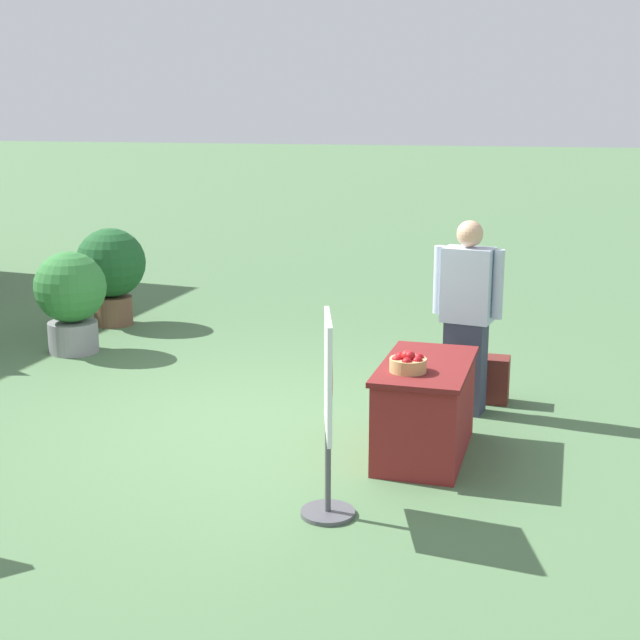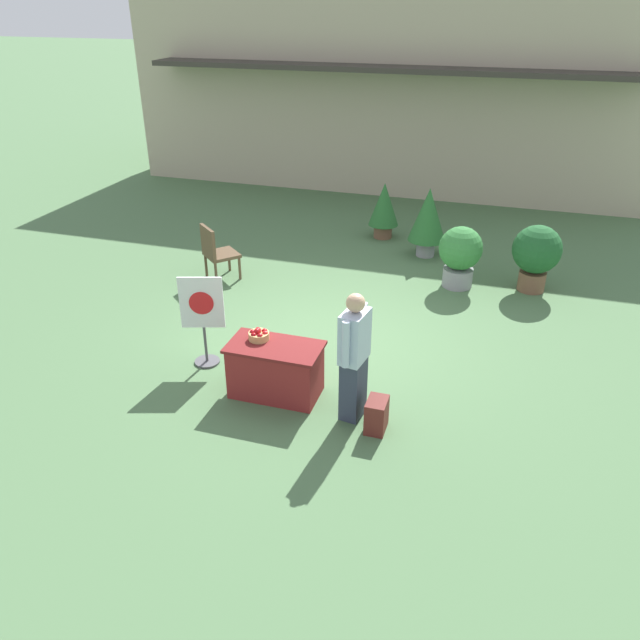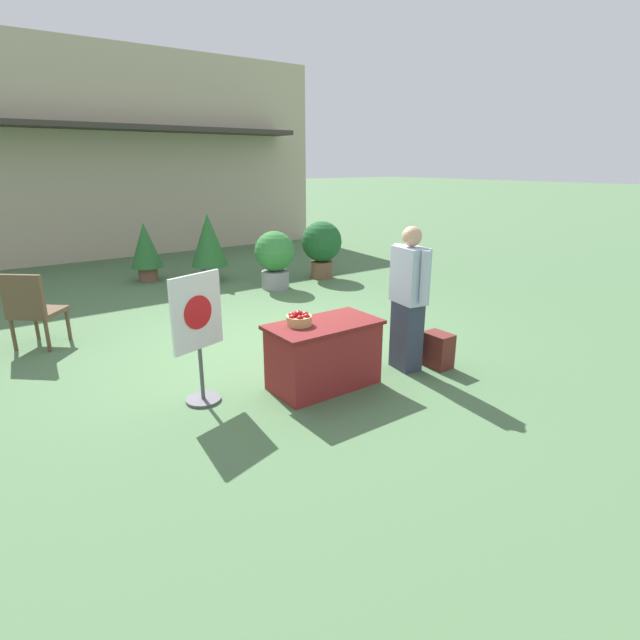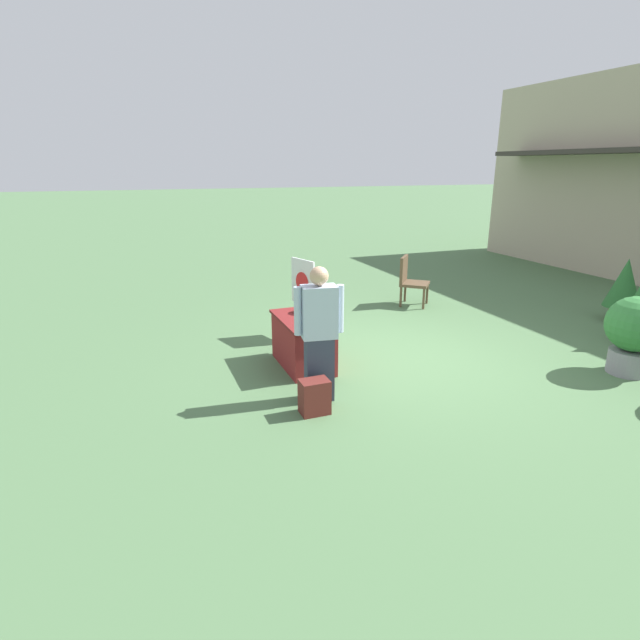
% 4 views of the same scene
% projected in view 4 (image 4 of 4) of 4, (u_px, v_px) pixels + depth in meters
% --- Properties ---
extents(ground_plane, '(120.00, 120.00, 0.00)m').
position_uv_depth(ground_plane, '(402.00, 359.00, 7.57)').
color(ground_plane, '#4C7047').
extents(display_table, '(1.22, 0.66, 0.73)m').
position_uv_depth(display_table, '(303.00, 342.00, 7.22)').
color(display_table, maroon).
rests_on(display_table, ground_plane).
extents(apple_basket, '(0.27, 0.27, 0.16)m').
position_uv_depth(apple_basket, '(303.00, 308.00, 7.35)').
color(apple_basket, tan).
rests_on(apple_basket, display_table).
extents(person_visitor, '(0.32, 0.60, 1.69)m').
position_uv_depth(person_visitor, '(319.00, 334.00, 6.05)').
color(person_visitor, '#33384C').
rests_on(person_visitor, ground_plane).
extents(backpack, '(0.24, 0.34, 0.42)m').
position_uv_depth(backpack, '(315.00, 397.00, 5.87)').
color(backpack, maroon).
rests_on(backpack, ground_plane).
extents(poster_board, '(0.59, 0.36, 1.34)m').
position_uv_depth(poster_board, '(303.00, 295.00, 8.36)').
color(poster_board, '#4C4C51').
rests_on(poster_board, ground_plane).
extents(patio_chair, '(0.78, 0.78, 1.02)m').
position_uv_depth(patio_chair, '(410.00, 279.00, 10.37)').
color(patio_chair, brown).
rests_on(patio_chair, ground_plane).
extents(potted_plant_far_right, '(0.64, 0.64, 1.20)m').
position_uv_depth(potted_plant_far_right, '(624.00, 286.00, 9.21)').
color(potted_plant_far_right, brown).
rests_on(potted_plant_far_right, ground_plane).
extents(potted_plant_far_left, '(0.77, 0.77, 1.11)m').
position_uv_depth(potted_plant_far_left, '(634.00, 331.00, 6.89)').
color(potted_plant_far_left, gray).
rests_on(potted_plant_far_left, ground_plane).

